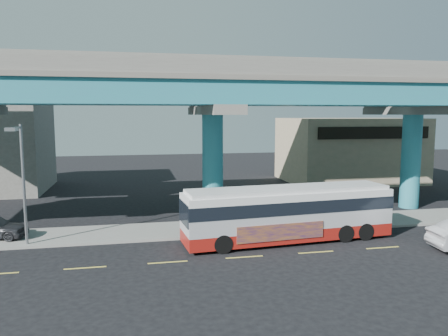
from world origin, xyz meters
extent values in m
plane|color=black|center=(0.00, 0.00, 0.00)|extent=(120.00, 120.00, 0.00)
cube|color=gray|center=(0.00, 5.50, 0.07)|extent=(70.00, 4.00, 0.15)
cube|color=#D8C64C|center=(-8.00, -0.30, 0.01)|extent=(2.00, 0.12, 0.01)
cube|color=#D8C64C|center=(-4.00, -0.30, 0.01)|extent=(2.00, 0.12, 0.01)
cube|color=#D8C64C|center=(0.00, -0.30, 0.01)|extent=(2.00, 0.12, 0.01)
cube|color=#D8C64C|center=(4.00, -0.30, 0.01)|extent=(2.00, 0.12, 0.01)
cube|color=#D8C64C|center=(8.00, -0.30, 0.01)|extent=(2.00, 0.12, 0.01)
cube|color=#D8C64C|center=(12.00, -0.30, 0.01)|extent=(2.00, 0.12, 0.01)
cylinder|color=teal|center=(0.00, 9.00, 3.70)|extent=(1.50, 1.50, 7.40)
cube|color=gray|center=(0.00, 9.00, 7.70)|extent=(2.00, 12.00, 0.60)
cube|color=gray|center=(0.00, 12.50, 8.60)|extent=(1.80, 5.00, 1.20)
cylinder|color=teal|center=(16.00, 9.00, 3.70)|extent=(1.50, 1.50, 7.40)
cube|color=gray|center=(16.00, 9.00, 7.70)|extent=(2.00, 12.00, 0.60)
cube|color=gray|center=(16.00, 12.50, 8.60)|extent=(1.80, 5.00, 1.20)
cube|color=teal|center=(0.00, 5.50, 8.70)|extent=(52.00, 5.00, 1.40)
cube|color=gray|center=(0.00, 5.50, 9.55)|extent=(52.00, 5.40, 0.30)
cube|color=gray|center=(0.00, 3.00, 10.10)|extent=(52.00, 0.25, 0.80)
cube|color=gray|center=(0.00, 8.00, 10.10)|extent=(52.00, 0.25, 0.80)
cube|color=teal|center=(0.00, 12.50, 9.90)|extent=(52.00, 5.00, 1.40)
cube|color=gray|center=(0.00, 12.50, 10.75)|extent=(52.00, 5.40, 0.30)
cube|color=gray|center=(0.00, 10.00, 11.30)|extent=(52.00, 0.25, 0.80)
cube|color=gray|center=(0.00, 15.00, 11.30)|extent=(52.00, 0.25, 0.80)
cube|color=tan|center=(18.00, 23.00, 3.50)|extent=(14.00, 10.00, 7.00)
cube|color=black|center=(18.00, 17.90, 5.60)|extent=(12.00, 0.25, 1.20)
cube|color=maroon|center=(3.25, 2.08, 0.57)|extent=(12.59, 3.69, 0.72)
cube|color=silver|center=(3.25, 2.08, 1.71)|extent=(12.59, 3.69, 1.55)
cube|color=black|center=(3.25, 2.08, 2.22)|extent=(12.65, 3.74, 0.72)
cube|color=silver|center=(3.25, 2.08, 2.79)|extent=(12.59, 3.69, 0.41)
cube|color=silver|center=(3.25, 2.08, 3.10)|extent=(12.17, 3.40, 0.21)
cube|color=black|center=(9.45, 2.61, 2.07)|extent=(0.26, 2.38, 1.24)
cube|color=black|center=(-2.95, 1.55, 2.07)|extent=(0.26, 2.38, 1.24)
cube|color=#231250|center=(2.34, 0.65, 0.95)|extent=(5.16, 0.49, 0.93)
cylinder|color=black|center=(-0.97, 0.53, 0.52)|extent=(1.06, 0.40, 1.03)
cylinder|color=black|center=(-1.18, 2.90, 0.52)|extent=(1.06, 0.40, 1.03)
cylinder|color=black|center=(6.44, 1.16, 0.52)|extent=(1.06, 0.40, 1.03)
cylinder|color=black|center=(6.24, 3.53, 0.52)|extent=(1.06, 0.40, 1.03)
cylinder|color=black|center=(7.78, 1.28, 0.52)|extent=(1.06, 0.40, 1.03)
cylinder|color=black|center=(7.58, 3.65, 0.52)|extent=(1.06, 0.40, 1.03)
cylinder|color=gray|center=(-11.58, 4.00, 3.53)|extent=(0.16, 0.16, 6.75)
cylinder|color=gray|center=(-11.58, 3.09, 6.72)|extent=(0.12, 1.83, 0.12)
cube|color=gray|center=(-11.58, 2.17, 6.68)|extent=(0.50, 0.70, 0.18)
cylinder|color=gray|center=(5.80, 4.20, 1.15)|extent=(0.06, 0.06, 2.00)
cylinder|color=#B20A0A|center=(5.80, 4.17, 2.10)|extent=(0.69, 0.03, 0.69)
camera|label=1|loc=(-5.52, -21.71, 7.43)|focal=35.00mm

